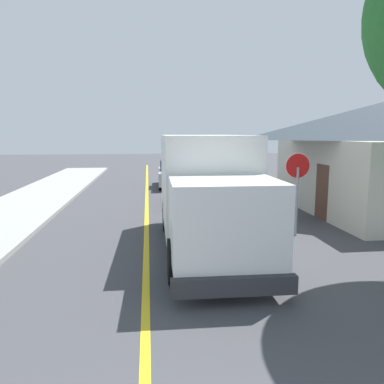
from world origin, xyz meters
name	(u,v)px	position (x,y,z in m)	size (l,w,h in m)	color
centre_line_yellow	(146,243)	(0.00, 10.00, 0.00)	(0.16, 56.00, 0.01)	gold
box_truck	(206,187)	(1.72, 9.44, 1.77)	(2.51, 7.22, 3.20)	silver
parked_car_near	(195,188)	(2.19, 15.88, 0.79)	(1.92, 4.45, 1.67)	black
parked_car_mid	(173,174)	(1.63, 22.00, 0.79)	(1.93, 4.45, 1.67)	#B7B7BC
stop_sign	(297,178)	(4.75, 10.31, 1.86)	(0.80, 0.10, 2.65)	gray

